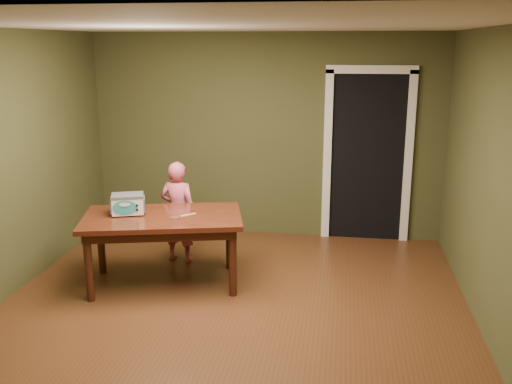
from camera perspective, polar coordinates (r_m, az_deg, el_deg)
floor at (r=5.38m, az=-2.87°, el=-12.49°), size 5.00×5.00×0.00m
room_shell at (r=4.85m, az=-3.12°, el=5.77°), size 4.52×5.02×2.61m
doorway at (r=7.61m, az=10.99°, el=3.77°), size 1.10×0.66×2.25m
dining_table at (r=5.93m, az=-9.32°, el=-3.25°), size 1.77×1.26×0.75m
toy_oven at (r=5.98m, az=-12.70°, el=-1.12°), size 0.39×0.32×0.21m
baking_pan at (r=5.76m, az=-8.18°, el=-2.60°), size 0.10×0.10×0.02m
spatula at (r=5.88m, az=-6.80°, el=-2.27°), size 0.14×0.15×0.01m
child at (r=6.57m, az=-7.77°, el=-1.99°), size 0.47×0.34×1.18m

